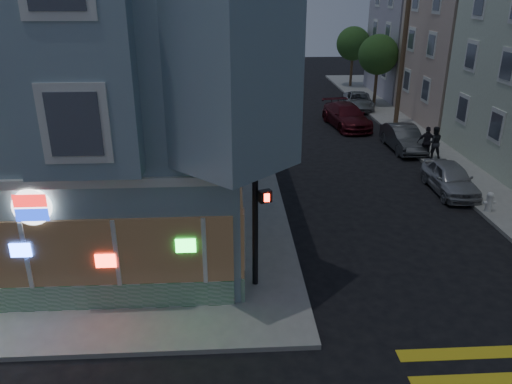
{
  "coord_description": "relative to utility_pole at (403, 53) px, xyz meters",
  "views": [
    {
      "loc": [
        0.73,
        -8.23,
        8.67
      ],
      "look_at": [
        1.6,
        6.99,
        2.39
      ],
      "focal_mm": 35.0,
      "sensor_mm": 36.0,
      "label": 1
    }
  ],
  "objects": [
    {
      "name": "sidewalk_nw",
      "position": [
        -25.5,
        -1.0,
        -4.72
      ],
      "size": [
        33.0,
        42.0,
        0.15
      ],
      "primitive_type": "cube",
      "color": "gray",
      "rests_on": "ground"
    },
    {
      "name": "corner_building",
      "position": [
        -18.0,
        -13.02,
        1.02
      ],
      "size": [
        14.6,
        14.6,
        11.4
      ],
      "color": "#77919F",
      "rests_on": "sidewalk_nw"
    },
    {
      "name": "row_house_c",
      "position": [
        7.5,
        1.0,
        -0.15
      ],
      "size": [
        12.0,
        8.6,
        9.0
      ],
      "primitive_type": "cube",
      "color": "tan",
      "rests_on": "sidewalk_ne"
    },
    {
      "name": "row_house_d",
      "position": [
        7.5,
        10.0,
        0.6
      ],
      "size": [
        12.0,
        8.6,
        10.5
      ],
      "primitive_type": "cube",
      "color": "#A098A8",
      "rests_on": "sidewalk_ne"
    },
    {
      "name": "utility_pole",
      "position": [
        0.0,
        0.0,
        0.0
      ],
      "size": [
        2.2,
        0.3,
        9.0
      ],
      "color": "#4C3826",
      "rests_on": "sidewalk_ne"
    },
    {
      "name": "street_tree_near",
      "position": [
        0.2,
        6.0,
        -0.86
      ],
      "size": [
        3.0,
        3.0,
        5.3
      ],
      "color": "#4C3826",
      "rests_on": "sidewalk_ne"
    },
    {
      "name": "street_tree_far",
      "position": [
        0.2,
        14.0,
        -0.86
      ],
      "size": [
        3.0,
        3.0,
        5.3
      ],
      "color": "#4C3826",
      "rests_on": "sidewalk_ne"
    },
    {
      "name": "pedestrian_a",
      "position": [
        -0.34,
        -7.3,
        -3.78
      ],
      "size": [
        0.91,
        0.74,
        1.74
      ],
      "primitive_type": "imported",
      "rotation": [
        0.0,
        0.0,
        3.04
      ],
      "color": "black",
      "rests_on": "sidewalk_ne"
    },
    {
      "name": "pedestrian_b",
      "position": [
        -0.7,
        -7.23,
        -3.79
      ],
      "size": [
        1.08,
        0.65,
        1.71
      ],
      "primitive_type": "imported",
      "rotation": [
        0.0,
        0.0,
        2.89
      ],
      "color": "#232028",
      "rests_on": "sidewalk_ne"
    },
    {
      "name": "parked_car_a",
      "position": [
        -1.3,
        -11.71,
        -4.12
      ],
      "size": [
        1.71,
        4.03,
        1.36
      ],
      "primitive_type": "imported",
      "rotation": [
        0.0,
        0.0,
        -0.03
      ],
      "color": "#A6A8AD",
      "rests_on": "ground"
    },
    {
      "name": "parked_car_b",
      "position": [
        -1.3,
        -5.29,
        -4.1
      ],
      "size": [
        1.59,
        4.28,
        1.4
      ],
      "primitive_type": "imported",
      "rotation": [
        0.0,
        0.0,
        0.03
      ],
      "color": "#3E4144",
      "rests_on": "ground"
    },
    {
      "name": "parked_car_c",
      "position": [
        -3.4,
        -0.09,
        -4.04
      ],
      "size": [
        2.82,
        5.46,
        1.51
      ],
      "primitive_type": "imported",
      "rotation": [
        0.0,
        0.0,
        0.14
      ],
      "color": "#52121B",
      "rests_on": "ground"
    },
    {
      "name": "parked_car_d",
      "position": [
        -1.3,
        5.11,
        -4.17
      ],
      "size": [
        2.63,
        4.71,
        1.24
      ],
      "primitive_type": "imported",
      "rotation": [
        0.0,
        0.0,
        -0.13
      ],
      "color": "gray",
      "rests_on": "ground"
    },
    {
      "name": "traffic_signal",
      "position": [
        -10.52,
        -19.14,
        -0.94
      ],
      "size": [
        0.69,
        0.61,
        5.48
      ],
      "rotation": [
        0.0,
        0.0,
        0.36
      ],
      "color": "black",
      "rests_on": "sidewalk_nw"
    },
    {
      "name": "fire_hydrant",
      "position": [
        -0.7,
        -14.18,
        -4.2
      ],
      "size": [
        0.49,
        0.28,
        0.84
      ],
      "color": "silver",
      "rests_on": "sidewalk_ne"
    }
  ]
}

